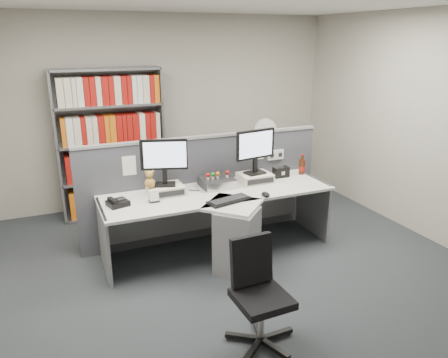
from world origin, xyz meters
name	(u,v)px	position (x,y,z in m)	size (l,w,h in m)	color
ground	(249,284)	(0.00, 0.00, 0.00)	(5.50, 5.50, 0.00)	#33373C
room_shell	(253,106)	(0.00, 0.00, 1.79)	(5.04, 5.54, 2.72)	#AFA99C
partition	(205,186)	(0.00, 1.25, 0.65)	(3.00, 0.08, 1.27)	#45464E
desk	(226,221)	(0.00, 0.60, 0.46)	(2.60, 1.20, 0.72)	silver
monitor_riser_left	(166,190)	(-0.56, 0.98, 0.77)	(0.38, 0.31, 0.10)	beige
monitor_riser_right	(255,178)	(0.54, 0.98, 0.77)	(0.38, 0.31, 0.10)	beige
monitor_left	(164,158)	(-0.56, 0.98, 1.13)	(0.49, 0.22, 0.51)	black
monitor_right	(255,148)	(0.54, 0.98, 1.14)	(0.52, 0.20, 0.53)	black
desktop_pc	(217,182)	(0.06, 0.99, 0.77)	(0.37, 0.33, 0.10)	black
figurines	(216,175)	(0.04, 0.97, 0.87)	(0.29, 0.05, 0.09)	beige
keyboard	(229,200)	(-0.01, 0.49, 0.74)	(0.50, 0.28, 0.03)	black
mouse	(266,194)	(0.42, 0.48, 0.74)	(0.08, 0.13, 0.05)	black
desk_phone	(117,203)	(-1.11, 0.83, 0.75)	(0.24, 0.23, 0.09)	black
desk_calendar	(154,197)	(-0.74, 0.78, 0.77)	(0.11, 0.08, 0.13)	black
plush_toy	(150,181)	(-0.73, 0.96, 0.90)	(0.11, 0.11, 0.20)	#AB7F39
speaker	(281,172)	(0.92, 1.01, 0.78)	(0.19, 0.11, 0.13)	black
cola_bottle	(302,167)	(1.22, 1.01, 0.82)	(0.08, 0.08, 0.26)	#3F190A
shelving_unit	(111,145)	(-0.90, 2.44, 0.98)	(1.41, 0.40, 2.00)	gray
filing_cabinet	(263,180)	(1.20, 1.99, 0.35)	(0.45, 0.61, 0.70)	gray
desk_fan	(264,133)	(1.20, 1.99, 1.06)	(0.34, 0.20, 0.57)	white
office_chair	(258,290)	(-0.30, -0.75, 0.46)	(0.55, 0.57, 0.86)	silver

